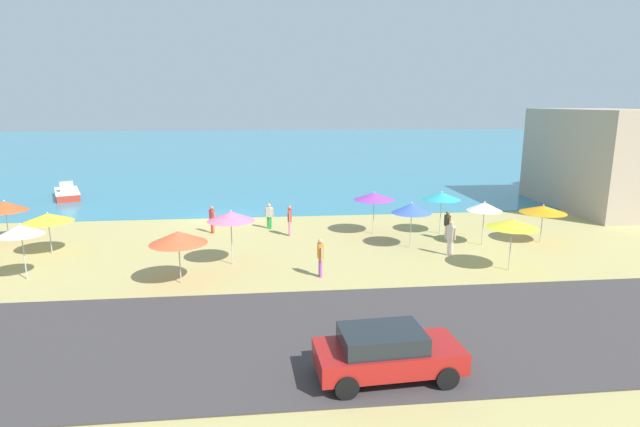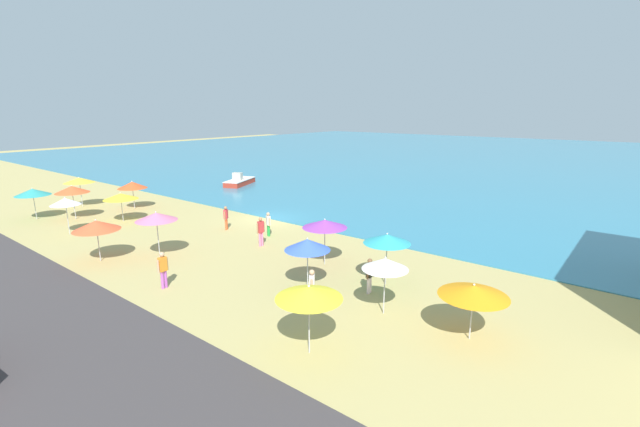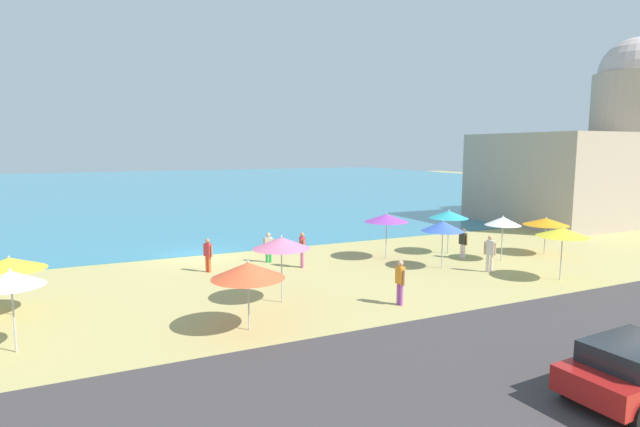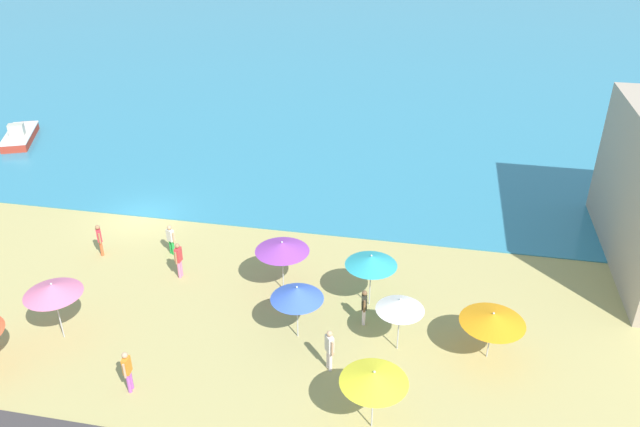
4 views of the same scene
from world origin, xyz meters
TOP-DOWN VIEW (x-y plane):
  - ground_plane at (0.00, 0.00)m, footprint 160.00×160.00m
  - sea at (0.00, 55.00)m, footprint 150.00×110.00m
  - beach_umbrella_0 at (17.97, -7.87)m, footprint 2.47×2.47m
  - beach_umbrella_3 at (14.00, -12.18)m, footprint 2.28×2.28m
  - beach_umbrella_4 at (1.24, -9.96)m, footprint 2.25×2.25m
  - beach_umbrella_6 at (13.08, -5.41)m, footprint 2.21×2.21m
  - beach_umbrella_7 at (14.51, -8.07)m, footprint 1.87×1.87m
  - beach_umbrella_9 at (10.50, -8.09)m, footprint 2.11×2.11m
  - beach_umbrella_12 at (9.15, -5.05)m, footprint 2.38×2.38m
  - bather_0 at (5.24, -12.18)m, footprint 0.25×0.57m
  - bather_1 at (13.00, -6.75)m, footprint 0.27×0.56m
  - bather_2 at (12.09, -9.71)m, footprint 0.39×0.47m
  - bather_3 at (4.22, -4.99)m, footprint 0.25×0.57m
  - bather_4 at (3.05, -3.19)m, footprint 0.51×0.37m
  - bather_5 at (-0.30, -3.93)m, footprint 0.38×0.49m
  - skiff_nearshore at (-13.17, 8.57)m, footprint 3.36×5.11m

SIDE VIEW (x-z plane):
  - ground_plane at x=0.00m, z-range 0.00..0.00m
  - sea at x=0.00m, z-range 0.00..0.05m
  - skiff_nearshore at x=-13.17m, z-range -0.28..1.11m
  - bather_4 at x=3.05m, z-range 0.09..1.68m
  - bather_1 at x=13.00m, z-range 0.10..1.74m
  - bather_5 at x=-0.30m, z-range 0.10..1.75m
  - bather_0 at x=5.24m, z-range 0.11..1.86m
  - bather_3 at x=4.22m, z-range 0.11..1.90m
  - bather_2 at x=12.09m, z-range 0.11..1.92m
  - beach_umbrella_0 at x=17.97m, z-range 0.80..2.94m
  - beach_umbrella_9 at x=10.50m, z-range 0.90..3.37m
  - beach_umbrella_7 at x=14.51m, z-range 0.92..3.36m
  - beach_umbrella_3 at x=14.00m, z-range 0.97..3.45m
  - beach_umbrella_12 at x=9.15m, z-range 0.98..3.50m
  - beach_umbrella_6 at x=13.08m, z-range 0.98..3.52m
  - beach_umbrella_4 at x=1.24m, z-range 1.03..3.69m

